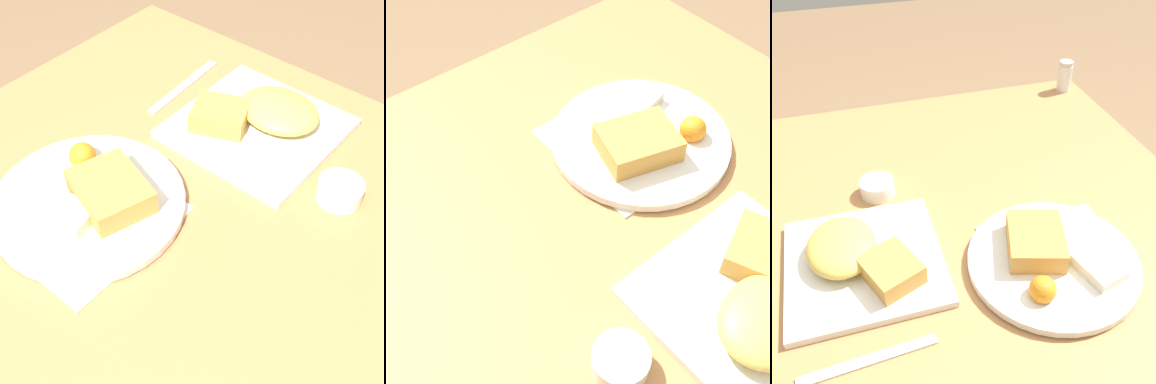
% 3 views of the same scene
% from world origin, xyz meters
% --- Properties ---
extents(dining_table, '(1.02, 0.90, 0.74)m').
position_xyz_m(dining_table, '(0.00, 0.00, 0.66)').
color(dining_table, '#B27A47').
rests_on(dining_table, ground_plane).
extents(menu_card, '(0.20, 0.24, 0.00)m').
position_xyz_m(menu_card, '(0.13, 0.09, 0.74)').
color(menu_card, beige).
rests_on(menu_card, dining_table).
extents(plate_square_near, '(0.26, 0.26, 0.06)m').
position_xyz_m(plate_square_near, '(0.06, -0.24, 0.76)').
color(plate_square_near, white).
rests_on(plate_square_near, dining_table).
extents(plate_oval_far, '(0.29, 0.29, 0.05)m').
position_xyz_m(plate_oval_far, '(0.15, 0.07, 0.76)').
color(plate_oval_far, white).
rests_on(plate_oval_far, menu_card).
extents(sauce_ramekin, '(0.07, 0.07, 0.03)m').
position_xyz_m(sauce_ramekin, '(-0.13, -0.18, 0.76)').
color(sauce_ramekin, white).
rests_on(sauce_ramekin, dining_table).
extents(salt_shaker, '(0.04, 0.04, 0.09)m').
position_xyz_m(salt_shaker, '(-0.45, 0.40, 0.78)').
color(salt_shaker, white).
rests_on(salt_shaker, dining_table).
extents(butter_knife, '(0.03, 0.20, 0.00)m').
position_xyz_m(butter_knife, '(0.24, -0.25, 0.75)').
color(butter_knife, silver).
rests_on(butter_knife, dining_table).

